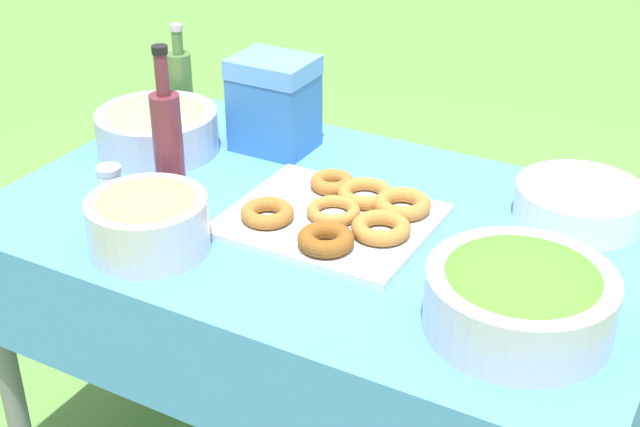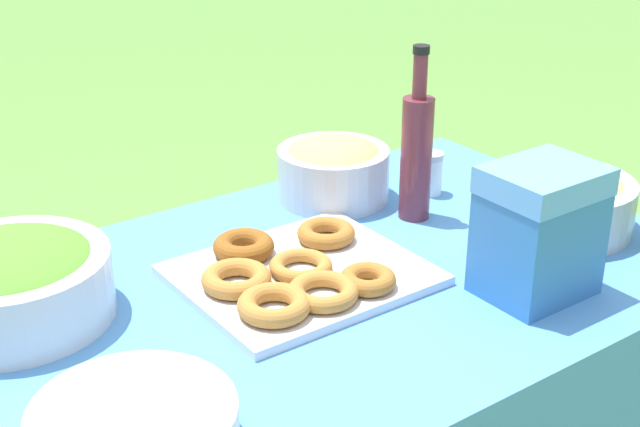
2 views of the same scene
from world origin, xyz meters
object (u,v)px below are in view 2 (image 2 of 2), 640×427
object	(u,v)px
donut_platter	(295,273)
wine_bottle	(416,152)
pasta_bowl	(559,198)
bread_bowl	(333,168)
cooler_box	(539,231)
salad_bowl	(10,280)

from	to	relation	value
donut_platter	wine_bottle	size ratio (longest dim) A/B	1.16
pasta_bowl	bread_bowl	distance (m)	0.44
pasta_bowl	wine_bottle	distance (m)	0.28
pasta_bowl	donut_platter	world-z (taller)	pasta_bowl
bread_bowl	cooler_box	world-z (taller)	cooler_box
pasta_bowl	wine_bottle	xyz separation A→B (m)	(0.19, -0.19, 0.07)
donut_platter	wine_bottle	bearing A→B (deg)	-165.33
wine_bottle	cooler_box	xyz separation A→B (m)	(0.04, 0.34, -0.02)
salad_bowl	bread_bowl	bearing A→B (deg)	-172.48
pasta_bowl	wine_bottle	bearing A→B (deg)	-45.87
cooler_box	bread_bowl	bearing A→B (deg)	-86.14
wine_bottle	bread_bowl	bearing A→B (deg)	-66.36
pasta_bowl	donut_platter	distance (m)	0.54
wine_bottle	pasta_bowl	bearing A→B (deg)	134.13
donut_platter	wine_bottle	world-z (taller)	wine_bottle
donut_platter	cooler_box	xyz separation A→B (m)	(-0.30, 0.25, 0.09)
donut_platter	wine_bottle	xyz separation A→B (m)	(-0.34, -0.09, 0.11)
salad_bowl	wine_bottle	distance (m)	0.76
salad_bowl	wine_bottle	size ratio (longest dim) A/B	0.91
salad_bowl	wine_bottle	xyz separation A→B (m)	(-0.75, 0.08, 0.07)
donut_platter	cooler_box	size ratio (longest dim) A/B	1.80
salad_bowl	cooler_box	bearing A→B (deg)	149.97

